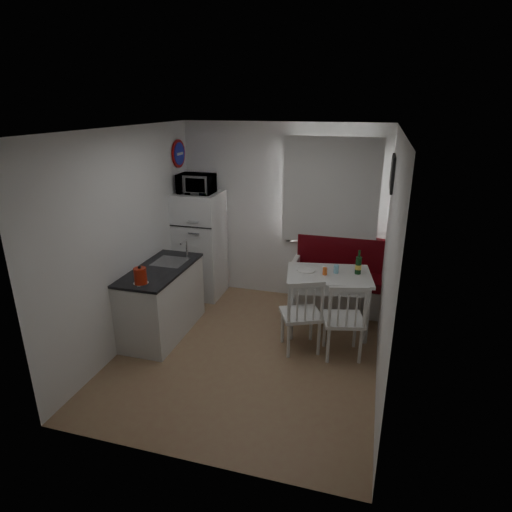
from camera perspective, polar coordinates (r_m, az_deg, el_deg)
The scene contains 22 objects.
floor at distance 5.32m, azimuth -0.99°, elevation -12.58°, with size 3.00×3.50×0.02m, color #9B7152.
ceiling at distance 4.49m, azimuth -1.20°, elevation 16.61°, with size 3.00×3.50×0.02m, color white.
wall_back at distance 6.38m, azimuth 3.50°, elevation 5.73°, with size 3.00×0.02×2.60m, color white.
wall_front at distance 3.26m, azimuth -10.16°, elevation -9.03°, with size 3.00×0.02×2.60m, color white.
wall_left at distance 5.36m, azimuth -16.63°, elevation 2.16°, with size 0.02×3.50×2.60m, color white.
wall_right at distance 4.57m, azimuth 17.22°, elevation -0.96°, with size 0.02×3.50×2.60m, color white.
window at distance 6.17m, azimuth 9.93°, elevation 8.08°, with size 1.22×0.06×1.47m, color silver.
curtain at distance 6.09m, azimuth 9.88°, elevation 8.42°, with size 1.35×0.02×1.50m, color silver.
kitchen_counter at distance 5.64m, azimuth -12.35°, elevation -5.78°, with size 0.62×1.32×1.16m.
wall_sign at distance 6.42m, azimuth -10.22°, elevation 13.28°, with size 0.40×0.40×0.03m, color #1B24A4.
picture_frame at distance 5.45m, azimuth 17.68°, elevation 10.47°, with size 0.04×0.52×0.42m, color black.
bench at distance 6.34m, azimuth 11.35°, elevation -3.90°, with size 1.44×0.55×1.03m.
dining_table at distance 5.56m, azimuth 9.67°, elevation -3.18°, with size 1.17×0.91×0.79m.
chair_left at distance 5.03m, azimuth 5.85°, elevation -6.92°, with size 0.59×0.59×0.52m.
chair_right at distance 4.98m, azimuth 11.56°, elevation -7.50°, with size 0.55×0.53×0.52m.
fridge at distance 6.54m, azimuth -7.40°, elevation 1.46°, with size 0.64×0.64×1.61m, color white.
microwave at distance 6.27m, azimuth -7.97°, elevation 9.53°, with size 0.50×0.34×0.28m, color white.
kettle at distance 4.98m, azimuth -15.16°, elevation -2.58°, with size 0.17×0.17×0.23m, color #AC210D.
wine_bottle at distance 5.55m, azimuth 13.53°, elevation -0.79°, with size 0.08×0.08×0.32m, color #133C18, non-canonical shape.
drinking_glass_orange at distance 5.47m, azimuth 9.17°, elevation -2.01°, with size 0.06×0.06×0.10m, color orange.
drinking_glass_blue at distance 5.55m, azimuth 10.63°, elevation -1.72°, with size 0.06×0.06×0.10m, color #8DD5F0.
plate at distance 5.58m, azimuth 6.69°, elevation -1.87°, with size 0.24×0.24×0.02m, color white.
Camera 1 is at (1.31, -4.29, 2.86)m, focal length 30.00 mm.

